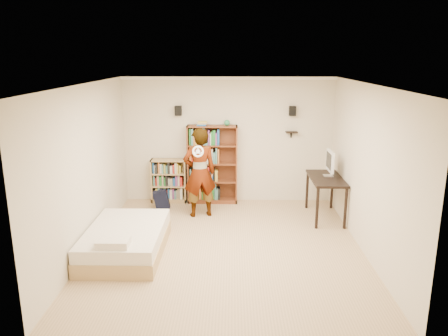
{
  "coord_description": "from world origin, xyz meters",
  "views": [
    {
      "loc": [
        0.1,
        -6.77,
        3.13
      ],
      "look_at": [
        -0.05,
        0.6,
        1.22
      ],
      "focal_mm": 35.0,
      "sensor_mm": 36.0,
      "label": 1
    }
  ],
  "objects_px": {
    "computer_desk": "(325,198)",
    "daybed": "(126,237)",
    "tall_bookshelf": "(212,165)",
    "person": "(200,173)",
    "low_bookshelf": "(169,181)"
  },
  "relations": [
    {
      "from": "tall_bookshelf",
      "to": "daybed",
      "type": "bearing_deg",
      "value": -116.57
    },
    {
      "from": "low_bookshelf",
      "to": "computer_desk",
      "type": "distance_m",
      "value": 3.35
    },
    {
      "from": "computer_desk",
      "to": "daybed",
      "type": "bearing_deg",
      "value": -154.83
    },
    {
      "from": "tall_bookshelf",
      "to": "daybed",
      "type": "relative_size",
      "value": 0.91
    },
    {
      "from": "low_bookshelf",
      "to": "tall_bookshelf",
      "type": "bearing_deg",
      "value": -0.81
    },
    {
      "from": "daybed",
      "to": "person",
      "type": "height_order",
      "value": "person"
    },
    {
      "from": "tall_bookshelf",
      "to": "low_bookshelf",
      "type": "relative_size",
      "value": 1.78
    },
    {
      "from": "daybed",
      "to": "low_bookshelf",
      "type": "bearing_deg",
      "value": 82.59
    },
    {
      "from": "computer_desk",
      "to": "person",
      "type": "bearing_deg",
      "value": 178.36
    },
    {
      "from": "tall_bookshelf",
      "to": "computer_desk",
      "type": "bearing_deg",
      "value": -22.03
    },
    {
      "from": "tall_bookshelf",
      "to": "person",
      "type": "xyz_separation_m",
      "value": [
        -0.21,
        -0.84,
        0.04
      ]
    },
    {
      "from": "tall_bookshelf",
      "to": "computer_desk",
      "type": "relative_size",
      "value": 1.39
    },
    {
      "from": "low_bookshelf",
      "to": "computer_desk",
      "type": "relative_size",
      "value": 0.78
    },
    {
      "from": "tall_bookshelf",
      "to": "person",
      "type": "relative_size",
      "value": 0.95
    },
    {
      "from": "computer_desk",
      "to": "daybed",
      "type": "relative_size",
      "value": 0.66
    }
  ]
}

